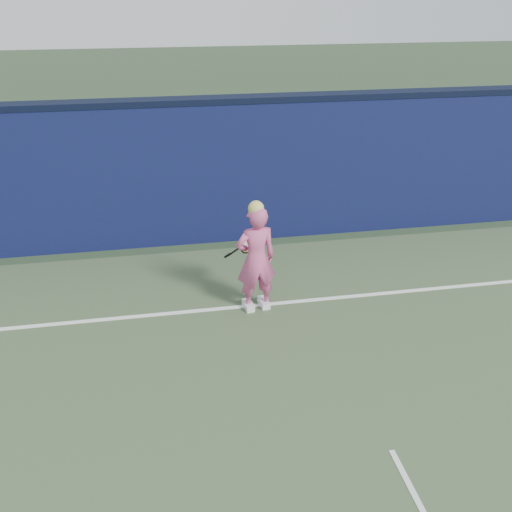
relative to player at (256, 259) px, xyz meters
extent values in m
cube|color=#0C1635|center=(0.90, 2.53, 0.44)|extent=(24.00, 0.40, 2.50)
cube|color=black|center=(0.90, 2.53, 1.74)|extent=(24.00, 0.42, 0.10)
imported|color=#CB4F84|center=(0.00, 0.00, -0.01)|extent=(0.63, 0.46, 1.61)
sphere|color=#D5CB5F|center=(0.00, 0.00, 0.77)|extent=(0.22, 0.22, 0.22)
cube|color=white|center=(0.12, 0.02, -0.76)|extent=(0.16, 0.29, 0.10)
cube|color=white|center=(-0.12, -0.02, -0.76)|extent=(0.16, 0.29, 0.10)
torus|color=black|center=(-0.06, 0.49, -0.01)|extent=(0.24, 0.22, 0.28)
torus|color=gold|center=(-0.06, 0.49, -0.01)|extent=(0.19, 0.18, 0.23)
cylinder|color=beige|center=(-0.06, 0.49, -0.01)|extent=(0.18, 0.17, 0.23)
cylinder|color=black|center=(-0.26, 0.41, -0.06)|extent=(0.23, 0.16, 0.09)
cylinder|color=black|center=(-0.37, 0.36, -0.10)|extent=(0.11, 0.09, 0.06)
cube|color=white|center=(0.90, 0.03, -0.80)|extent=(11.00, 0.08, 0.01)
camera|label=1|loc=(-1.18, -6.73, 3.52)|focal=38.00mm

